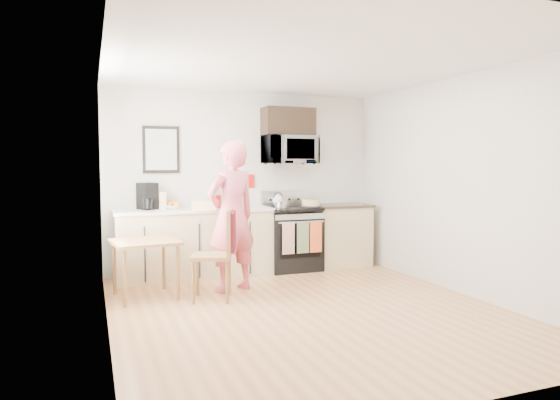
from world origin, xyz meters
name	(u,v)px	position (x,y,z in m)	size (l,w,h in m)	color
floor	(307,310)	(0.00, 0.00, 0.00)	(4.60, 4.60, 0.00)	#A96D41
back_wall	(244,181)	(0.00, 2.30, 1.30)	(4.00, 0.04, 2.60)	beige
front_wall	(459,204)	(0.00, -2.30, 1.30)	(4.00, 0.04, 2.60)	beige
left_wall	(105,191)	(-2.00, 0.00, 1.30)	(0.04, 4.60, 2.60)	beige
right_wall	(461,185)	(2.00, 0.00, 1.30)	(0.04, 4.60, 2.60)	beige
ceiling	(308,62)	(0.00, 0.00, 2.60)	(4.00, 4.60, 0.04)	white
window	(106,164)	(-1.96, 0.80, 1.55)	(0.06, 1.40, 1.50)	silver
cabinet_left	(195,244)	(-0.80, 2.00, 0.45)	(2.10, 0.60, 0.90)	#CDBB83
countertop_left	(195,210)	(-0.80, 2.00, 0.92)	(2.14, 0.64, 0.04)	silver
cabinet_right	(339,236)	(1.43, 2.00, 0.45)	(0.84, 0.60, 0.90)	#CDBB83
countertop_right	(340,206)	(1.43, 2.00, 0.92)	(0.88, 0.64, 0.04)	black
range	(292,240)	(0.63, 1.98, 0.44)	(0.76, 0.70, 1.16)	black
microwave	(289,150)	(0.63, 2.08, 1.76)	(0.76, 0.51, 0.42)	#AEAFB3
upper_cabinet	(288,122)	(0.63, 2.12, 2.18)	(0.76, 0.35, 0.40)	black
wall_art	(161,150)	(-1.20, 2.28, 1.75)	(0.50, 0.04, 0.65)	black
wall_trivet	(248,181)	(0.05, 2.28, 1.30)	(0.20, 0.02, 0.20)	#B0150F
person	(232,216)	(-0.53, 1.08, 0.92)	(0.67, 0.44, 1.84)	#E03D5B
dining_table	(145,247)	(-1.55, 1.11, 0.59)	(0.72, 0.72, 0.67)	brown
chair	(225,242)	(-0.72, 0.70, 0.67)	(0.59, 0.56, 1.04)	brown
knife_block	(226,200)	(-0.33, 2.13, 1.05)	(0.10, 0.13, 0.21)	brown
utensil_crock	(216,196)	(-0.46, 2.20, 1.10)	(0.13, 0.13, 0.40)	#B0150F
fruit_bowl	(173,206)	(-1.08, 2.07, 0.98)	(0.30, 0.30, 0.11)	white
milk_carton	(163,201)	(-1.21, 2.08, 1.06)	(0.09, 0.09, 0.24)	tan
coffee_maker	(147,197)	(-1.41, 2.14, 1.11)	(0.29, 0.33, 0.36)	black
bread_bag	(205,205)	(-0.70, 1.78, 1.00)	(0.33, 0.16, 0.12)	#E4BF77
cake	(311,204)	(0.89, 1.87, 0.97)	(0.31, 0.31, 0.10)	black
kettle	(278,200)	(0.47, 2.12, 1.02)	(0.17, 0.17, 0.21)	white
pot	(281,205)	(0.42, 1.86, 0.97)	(0.18, 0.30, 0.09)	#AEAFB3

